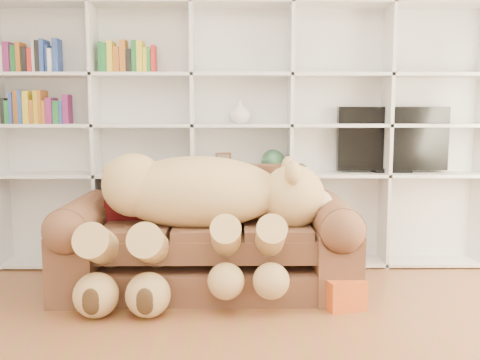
{
  "coord_description": "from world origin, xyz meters",
  "views": [
    {
      "loc": [
        -0.07,
        -2.56,
        1.41
      ],
      "look_at": [
        -0.02,
        1.63,
        0.88
      ],
      "focal_mm": 40.0,
      "sensor_mm": 36.0,
      "label": 1
    }
  ],
  "objects_px": {
    "sofa": "(208,243)",
    "gift_box": "(342,292)",
    "tv": "(392,140)",
    "teddy_bear": "(198,207)"
  },
  "relations": [
    {
      "from": "sofa",
      "to": "gift_box",
      "type": "xyz_separation_m",
      "value": [
        1.0,
        -0.46,
        -0.26
      ]
    },
    {
      "from": "sofa",
      "to": "tv",
      "type": "xyz_separation_m",
      "value": [
        1.67,
        0.7,
        0.8
      ]
    },
    {
      "from": "sofa",
      "to": "gift_box",
      "type": "bearing_deg",
      "value": -24.74
    },
    {
      "from": "sofa",
      "to": "teddy_bear",
      "type": "bearing_deg",
      "value": -107.61
    },
    {
      "from": "sofa",
      "to": "tv",
      "type": "bearing_deg",
      "value": 22.7
    },
    {
      "from": "tv",
      "to": "gift_box",
      "type": "bearing_deg",
      "value": -120.08
    },
    {
      "from": "gift_box",
      "to": "tv",
      "type": "bearing_deg",
      "value": 59.92
    },
    {
      "from": "teddy_bear",
      "to": "tv",
      "type": "relative_size",
      "value": 1.87
    },
    {
      "from": "sofa",
      "to": "gift_box",
      "type": "distance_m",
      "value": 1.13
    },
    {
      "from": "sofa",
      "to": "tv",
      "type": "relative_size",
      "value": 2.26
    }
  ]
}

